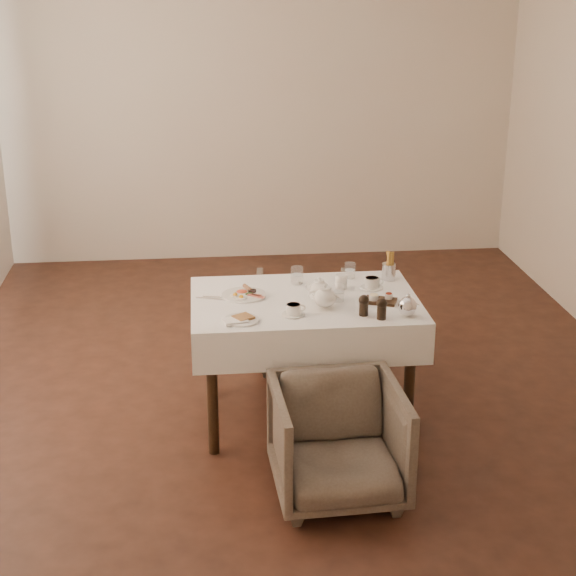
% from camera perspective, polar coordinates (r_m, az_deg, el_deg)
% --- Properties ---
extents(table, '(1.28, 0.88, 0.75)m').
position_cam_1_polar(table, '(5.02, 1.08, -1.96)').
color(table, black).
rests_on(table, ground).
extents(armchair_near, '(0.66, 0.68, 0.59)m').
position_cam_1_polar(armchair_near, '(4.45, 3.26, -9.91)').
color(armchair_near, '#4E4339').
rests_on(armchair_near, ground).
extents(armchair_far, '(0.68, 0.70, 0.59)m').
position_cam_1_polar(armchair_far, '(5.90, 0.97, -2.11)').
color(armchair_far, '#4E4339').
rests_on(armchair_far, ground).
extents(breakfast_plate, '(0.25, 0.25, 0.03)m').
position_cam_1_polar(breakfast_plate, '(5.03, -2.85, -0.40)').
color(breakfast_plate, white).
rests_on(breakfast_plate, table).
extents(side_plate, '(0.20, 0.19, 0.02)m').
position_cam_1_polar(side_plate, '(4.67, -3.12, -2.07)').
color(side_plate, white).
rests_on(side_plate, table).
extents(teapot_centre, '(0.19, 0.17, 0.12)m').
position_cam_1_polar(teapot_centre, '(4.97, 2.04, 0.03)').
color(teapot_centre, white).
rests_on(teapot_centre, table).
extents(teapot_front, '(0.21, 0.19, 0.14)m').
position_cam_1_polar(teapot_front, '(4.83, 2.40, -0.51)').
color(teapot_front, white).
rests_on(teapot_front, table).
extents(creamer, '(0.07, 0.07, 0.08)m').
position_cam_1_polar(creamer, '(5.13, 3.46, 0.43)').
color(creamer, white).
rests_on(creamer, table).
extents(teacup_near, '(0.13, 0.13, 0.06)m').
position_cam_1_polar(teacup_near, '(4.74, 0.36, -1.44)').
color(teacup_near, white).
rests_on(teacup_near, table).
extents(teacup_far, '(0.13, 0.13, 0.07)m').
position_cam_1_polar(teacup_far, '(5.15, 5.45, 0.29)').
color(teacup_far, white).
rests_on(teacup_far, table).
extents(glass_left, '(0.08, 0.08, 0.10)m').
position_cam_1_polar(glass_left, '(5.20, 0.58, 0.84)').
color(glass_left, silver).
rests_on(glass_left, table).
extents(glass_mid, '(0.08, 0.08, 0.10)m').
position_cam_1_polar(glass_mid, '(4.94, 3.26, -0.28)').
color(glass_mid, silver).
rests_on(glass_mid, table).
extents(glass_right, '(0.07, 0.07, 0.09)m').
position_cam_1_polar(glass_right, '(5.31, 4.02, 1.15)').
color(glass_right, silver).
rests_on(glass_right, table).
extents(condiment_board, '(0.21, 0.17, 0.04)m').
position_cam_1_polar(condiment_board, '(4.95, 5.98, -0.75)').
color(condiment_board, black).
rests_on(condiment_board, table).
extents(pepper_mill_left, '(0.06, 0.06, 0.12)m').
position_cam_1_polar(pepper_mill_left, '(4.74, 4.92, -1.11)').
color(pepper_mill_left, black).
rests_on(pepper_mill_left, table).
extents(pepper_mill_right, '(0.07, 0.07, 0.12)m').
position_cam_1_polar(pepper_mill_right, '(4.70, 6.08, -1.33)').
color(pepper_mill_right, black).
rests_on(pepper_mill_right, table).
extents(silver_pot, '(0.13, 0.11, 0.13)m').
position_cam_1_polar(silver_pot, '(4.75, 7.73, -1.08)').
color(silver_pot, white).
rests_on(silver_pot, table).
extents(fries_cup, '(0.08, 0.08, 0.18)m').
position_cam_1_polar(fries_cup, '(5.29, 6.54, 1.35)').
color(fries_cup, silver).
rests_on(fries_cup, table).
extents(cutlery_fork, '(0.18, 0.06, 0.00)m').
position_cam_1_polar(cutlery_fork, '(5.01, -4.50, -0.61)').
color(cutlery_fork, silver).
rests_on(cutlery_fork, table).
extents(cutlery_knife, '(0.20, 0.08, 0.00)m').
position_cam_1_polar(cutlery_knife, '(4.99, -4.85, -0.70)').
color(cutlery_knife, silver).
rests_on(cutlery_knife, table).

